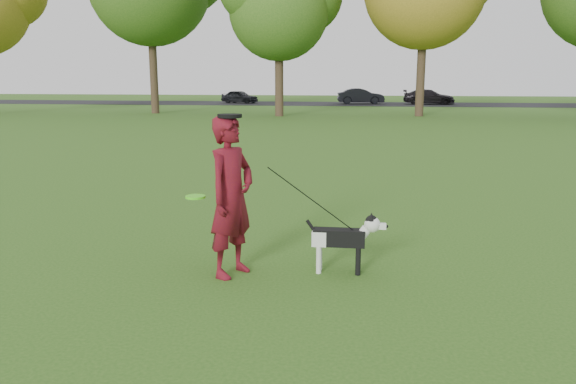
# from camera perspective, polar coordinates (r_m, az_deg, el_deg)

# --- Properties ---
(ground) EXTENTS (120.00, 120.00, 0.00)m
(ground) POSITION_cam_1_polar(r_m,az_deg,el_deg) (7.21, 1.42, -7.01)
(ground) COLOR #285116
(ground) RESTS_ON ground
(road) EXTENTS (120.00, 7.00, 0.02)m
(road) POSITION_cam_1_polar(r_m,az_deg,el_deg) (46.85, 6.61, 8.88)
(road) COLOR black
(road) RESTS_ON ground
(man) EXTENTS (0.70, 0.82, 1.89)m
(man) POSITION_cam_1_polar(r_m,az_deg,el_deg) (6.53, -5.78, -0.47)
(man) COLOR #570C20
(man) RESTS_ON ground
(dog) EXTENTS (0.97, 0.19, 0.74)m
(dog) POSITION_cam_1_polar(r_m,az_deg,el_deg) (6.70, 5.83, -4.50)
(dog) COLOR black
(dog) RESTS_ON ground
(car_left) EXTENTS (3.38, 2.24, 1.07)m
(car_left) POSITION_cam_1_polar(r_m,az_deg,el_deg) (47.91, -4.93, 9.63)
(car_left) COLOR black
(car_left) RESTS_ON road
(car_mid) EXTENTS (3.91, 1.75, 1.24)m
(car_mid) POSITION_cam_1_polar(r_m,az_deg,el_deg) (46.82, 7.40, 9.63)
(car_mid) COLOR black
(car_mid) RESTS_ON road
(car_right) EXTENTS (4.18, 1.91, 1.19)m
(car_right) POSITION_cam_1_polar(r_m,az_deg,el_deg) (47.12, 14.11, 9.36)
(car_right) COLOR black
(car_right) RESTS_ON road
(man_held_items) EXTENTS (1.96, 0.49, 1.40)m
(man_held_items) POSITION_cam_1_polar(r_m,az_deg,el_deg) (6.46, 2.44, -0.81)
(man_held_items) COLOR #55F21E
(man_held_items) RESTS_ON ground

